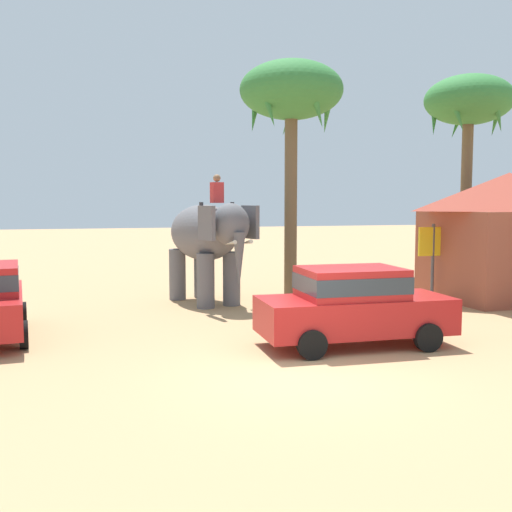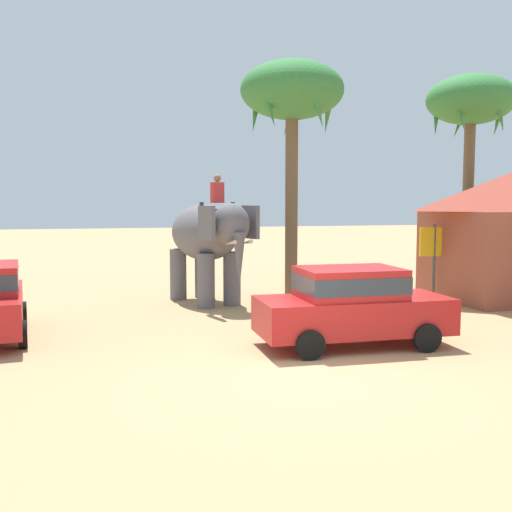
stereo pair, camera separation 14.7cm
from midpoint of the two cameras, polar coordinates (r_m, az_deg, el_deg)
ground_plane at (r=11.13m, az=4.65°, el=-11.09°), size 120.00×120.00×0.00m
car_sedan_foreground at (r=13.20m, az=8.79°, el=-4.41°), size 4.11×1.90×1.70m
elephant_with_mahout at (r=18.41m, az=-4.81°, el=1.68°), size 2.59×4.02×3.88m
palm_tree_behind_elephant at (r=19.40m, az=3.10°, el=14.72°), size 3.20×3.20×7.42m
palm_tree_left_of_road at (r=24.06m, az=19.14°, el=13.17°), size 3.20×3.20×7.67m
roadside_hut at (r=20.85m, az=22.31°, el=2.09°), size 5.21×4.45×4.00m
signboard_yellow at (r=19.75m, az=16.06°, el=0.85°), size 1.00×0.10×2.40m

